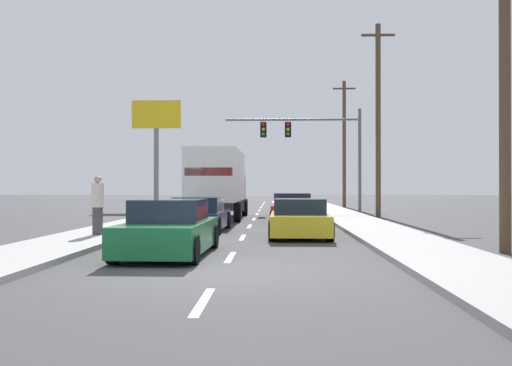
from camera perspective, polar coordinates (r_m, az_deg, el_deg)
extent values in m
plane|color=#3D3D3F|center=(35.91, 0.25, -2.99)|extent=(140.00, 140.00, 0.00)
cube|color=#9E9E99|center=(31.12, 8.80, -3.26)|extent=(2.43, 80.00, 0.14)
cube|color=#9E9E99|center=(31.43, -8.74, -3.23)|extent=(2.43, 80.00, 0.14)
cube|color=silver|center=(8.18, -5.47, -12.02)|extent=(0.14, 2.00, 0.01)
cube|color=silver|center=(13.09, -2.64, -7.61)|extent=(0.14, 2.00, 0.01)
cube|color=silver|center=(18.05, -1.38, -5.60)|extent=(0.14, 2.00, 0.01)
cube|color=silver|center=(23.03, -0.67, -4.46)|extent=(0.14, 2.00, 0.01)
cube|color=silver|center=(28.01, -0.21, -3.73)|extent=(0.14, 2.00, 0.01)
cube|color=silver|center=(33.00, 0.10, -3.22)|extent=(0.14, 2.00, 0.01)
cube|color=silver|center=(37.99, 0.34, -2.84)|extent=(0.14, 2.00, 0.01)
cube|color=silver|center=(42.99, 0.52, -2.55)|extent=(0.14, 2.00, 0.01)
cube|color=silver|center=(47.98, 0.66, -2.32)|extent=(0.14, 2.00, 0.01)
cube|color=silver|center=(52.98, 0.78, -2.13)|extent=(0.14, 2.00, 0.01)
cube|color=silver|center=(57.98, 0.87, -1.98)|extent=(0.14, 2.00, 0.01)
cube|color=white|center=(27.14, -4.03, 0.73)|extent=(2.35, 6.69, 2.43)
cube|color=red|center=(23.85, -4.91, 1.17)|extent=(2.07, 0.05, 0.36)
cube|color=slate|center=(31.36, -3.18, -0.99)|extent=(2.22, 1.83, 2.00)
cylinder|color=black|center=(31.50, -5.18, -2.48)|extent=(0.31, 0.96, 0.96)
cylinder|color=black|center=(31.29, -1.17, -2.50)|extent=(0.31, 0.96, 0.96)
cylinder|color=black|center=(25.98, -6.78, -2.94)|extent=(0.31, 0.96, 0.96)
cylinder|color=black|center=(25.73, -1.92, -2.97)|extent=(0.31, 0.96, 0.96)
cube|color=#141E4C|center=(20.59, -5.80, -3.74)|extent=(1.93, 4.32, 0.59)
cube|color=#192333|center=(20.36, -5.89, -2.19)|extent=(1.65, 2.10, 0.54)
cylinder|color=black|center=(22.30, -7.31, -3.78)|extent=(0.24, 0.65, 0.64)
cylinder|color=black|center=(22.05, -2.96, -3.82)|extent=(0.24, 0.65, 0.64)
cylinder|color=black|center=(19.20, -9.06, -4.34)|extent=(0.24, 0.65, 0.64)
cylinder|color=black|center=(18.91, -4.01, -4.40)|extent=(0.24, 0.65, 0.64)
cube|color=#196B38|center=(13.57, -8.91, -5.34)|extent=(1.94, 4.33, 0.67)
cube|color=#192333|center=(13.57, -8.86, -2.79)|extent=(1.66, 1.86, 0.53)
cylinder|color=black|center=(15.32, -10.78, -5.35)|extent=(0.24, 0.65, 0.64)
cylinder|color=black|center=(15.00, -4.40, -5.46)|extent=(0.24, 0.65, 0.64)
cylinder|color=black|center=(12.27, -14.43, -6.60)|extent=(0.24, 0.65, 0.64)
cylinder|color=black|center=(11.87, -6.48, -6.82)|extent=(0.24, 0.65, 0.64)
cube|color=#B7BABF|center=(31.62, 3.35, -2.52)|extent=(1.88, 4.68, 0.64)
cube|color=#192333|center=(31.54, 3.35, -1.54)|extent=(1.63, 2.04, 0.44)
cylinder|color=black|center=(33.40, 1.84, -2.64)|extent=(0.23, 0.64, 0.64)
cylinder|color=black|center=(33.43, 4.77, -2.64)|extent=(0.23, 0.64, 0.64)
cylinder|color=black|center=(29.84, 1.76, -2.91)|extent=(0.23, 0.64, 0.64)
cylinder|color=black|center=(29.87, 5.04, -2.91)|extent=(0.23, 0.64, 0.64)
cube|color=red|center=(25.04, 3.73, -3.02)|extent=(1.91, 4.35, 0.70)
cube|color=#192333|center=(24.97, 3.73, -1.63)|extent=(1.64, 2.03, 0.51)
cylinder|color=black|center=(26.66, 1.89, -3.22)|extent=(0.24, 0.65, 0.64)
cylinder|color=black|center=(26.67, 5.52, -3.22)|extent=(0.24, 0.65, 0.64)
cylinder|color=black|center=(23.46, 1.70, -3.61)|extent=(0.24, 0.65, 0.64)
cylinder|color=black|center=(23.47, 5.82, -3.61)|extent=(0.24, 0.65, 0.64)
cube|color=yellow|center=(18.26, 4.49, -4.13)|extent=(1.92, 4.10, 0.62)
cube|color=#192333|center=(18.30, 4.48, -2.38)|extent=(1.66, 1.94, 0.49)
cylinder|color=black|center=(19.75, 1.82, -4.23)|extent=(0.23, 0.64, 0.64)
cylinder|color=black|center=(19.80, 6.88, -4.22)|extent=(0.23, 0.64, 0.64)
cylinder|color=black|center=(16.78, 1.67, -4.92)|extent=(0.23, 0.64, 0.64)
cylinder|color=black|center=(16.84, 7.62, -4.90)|extent=(0.23, 0.64, 0.64)
cylinder|color=#595B56|center=(36.24, 10.60, 2.30)|extent=(0.20, 0.20, 6.65)
cylinder|color=#595B56|center=(36.06, 3.76, 6.51)|extent=(8.63, 0.14, 0.14)
cube|color=black|center=(35.98, 3.30, 5.48)|extent=(0.40, 0.56, 0.95)
sphere|color=red|center=(35.70, 3.31, 6.01)|extent=(0.20, 0.20, 0.20)
sphere|color=orange|center=(35.67, 3.31, 5.53)|extent=(0.20, 0.20, 0.20)
sphere|color=green|center=(35.64, 3.31, 5.05)|extent=(0.20, 0.20, 0.20)
cube|color=black|center=(35.97, 0.77, 5.48)|extent=(0.40, 0.56, 0.95)
sphere|color=red|center=(35.69, 0.76, 6.01)|extent=(0.20, 0.20, 0.20)
sphere|color=orange|center=(35.66, 0.76, 5.53)|extent=(0.20, 0.20, 0.20)
sphere|color=green|center=(35.63, 0.76, 5.05)|extent=(0.20, 0.20, 0.20)
cylinder|color=brown|center=(15.33, 24.18, 10.09)|extent=(0.28, 0.28, 8.85)
cylinder|color=brown|center=(31.01, 12.43, 6.30)|extent=(0.28, 0.28, 10.48)
cube|color=brown|center=(31.88, 12.42, 14.61)|extent=(1.80, 0.12, 0.12)
cylinder|color=brown|center=(44.98, 9.04, 3.97)|extent=(0.28, 0.28, 10.08)
cube|color=brown|center=(45.53, 9.04, 9.56)|extent=(1.80, 0.12, 0.12)
cylinder|color=slate|center=(41.62, -10.20, 1.48)|extent=(0.36, 0.36, 5.95)
cube|color=yellow|center=(41.94, -10.19, 6.95)|extent=(3.62, 0.20, 2.05)
cylinder|color=#3F3F42|center=(18.13, -15.96, -3.77)|extent=(0.32, 0.32, 0.86)
cylinder|color=beige|center=(18.10, -15.95, -1.22)|extent=(0.38, 0.38, 0.75)
sphere|color=tan|center=(18.10, -15.95, 0.34)|extent=(0.23, 0.23, 0.23)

